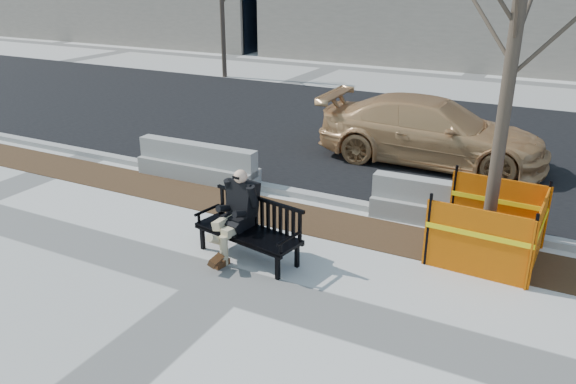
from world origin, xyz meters
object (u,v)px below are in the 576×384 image
object	(u,v)px
bench	(249,257)
jersey_barrier_right	(447,225)
seated_man	(239,252)
tree_fence	(483,256)
sedan	(429,162)
jersey_barrier_left	(199,179)

from	to	relation	value
bench	jersey_barrier_right	bearing A→B (deg)	57.60
seated_man	tree_fence	bearing A→B (deg)	36.07
sedan	jersey_barrier_right	xyz separation A→B (m)	(1.21, -3.35, 0.00)
jersey_barrier_left	jersey_barrier_right	xyz separation A→B (m)	(5.39, 0.14, 0.00)
bench	seated_man	world-z (taller)	seated_man
seated_man	jersey_barrier_right	distance (m)	3.84
tree_fence	sedan	bearing A→B (deg)	115.02
jersey_barrier_left	tree_fence	bearing A→B (deg)	-8.40
sedan	jersey_barrier_left	xyz separation A→B (m)	(-4.19, -3.49, 0.00)
jersey_barrier_right	tree_fence	bearing A→B (deg)	-51.91
bench	jersey_barrier_right	world-z (taller)	bench
seated_man	sedan	world-z (taller)	sedan
tree_fence	sedan	size ratio (longest dim) A/B	1.13
sedan	jersey_barrier_right	size ratio (longest dim) A/B	1.87
seated_man	jersey_barrier_left	size ratio (longest dim) A/B	0.49
sedan	bench	bearing A→B (deg)	166.21
bench	seated_man	bearing A→B (deg)	169.26
jersey_barrier_left	sedan	bearing A→B (deg)	38.65
bench	tree_fence	distance (m)	3.79
bench	jersey_barrier_left	bearing A→B (deg)	148.35
seated_man	jersey_barrier_right	xyz separation A→B (m)	(2.79, 2.63, 0.00)
bench	tree_fence	world-z (taller)	tree_fence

